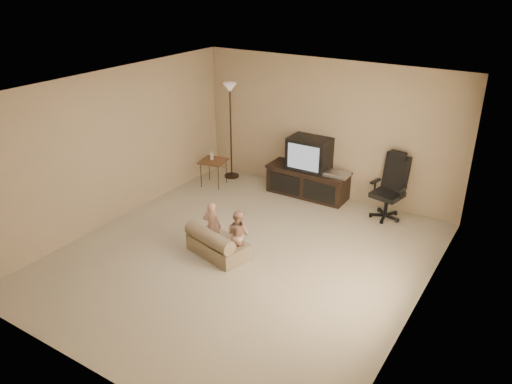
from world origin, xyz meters
TOP-DOWN VIEW (x-y plane):
  - floor at (0.00, 0.00)m, footprint 5.50×5.50m
  - room_shell at (0.00, 0.00)m, footprint 5.50×5.50m
  - tv_stand at (-0.19, 2.49)m, footprint 1.57×0.60m
  - office_chair at (1.37, 2.42)m, footprint 0.62×0.65m
  - side_table at (-1.97, 1.93)m, footprint 0.55×0.55m
  - floor_lamp at (-1.91, 2.46)m, footprint 0.30×0.30m
  - child_sofa at (-0.37, -0.16)m, footprint 1.02×0.72m
  - toddler_left at (-0.51, -0.04)m, footprint 0.33×0.27m
  - toddler_right at (-0.05, -0.03)m, footprint 0.39×0.24m

SIDE VIEW (x-z plane):
  - floor at x=0.00m, z-range 0.00..0.00m
  - child_sofa at x=-0.37m, z-range -0.04..0.41m
  - toddler_right at x=-0.05m, z-range 0.00..0.76m
  - toddler_left at x=-0.51m, z-range 0.00..0.78m
  - office_chair at x=1.37m, z-range -0.16..0.99m
  - tv_stand at x=-0.19m, z-range -0.09..1.02m
  - side_table at x=-1.97m, z-range 0.15..0.84m
  - floor_lamp at x=-1.91m, z-range 0.44..2.35m
  - room_shell at x=0.00m, z-range -1.23..4.27m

